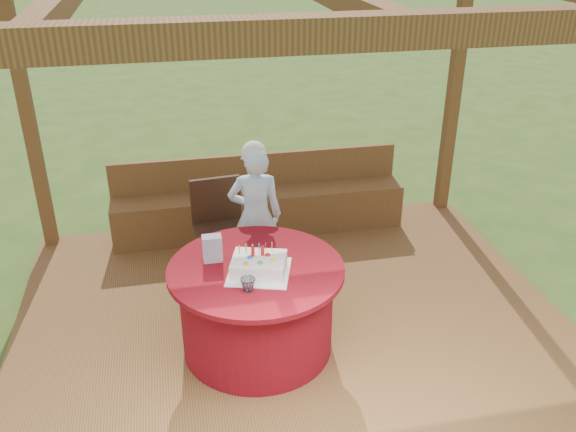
# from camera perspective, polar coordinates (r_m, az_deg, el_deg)

# --- Properties ---
(ground) EXTENTS (60.00, 60.00, 0.00)m
(ground) POSITION_cam_1_polar(r_m,az_deg,el_deg) (5.14, 0.58, -11.27)
(ground) COLOR #33521B
(ground) RESTS_ON ground
(deck) EXTENTS (4.50, 4.00, 0.12)m
(deck) POSITION_cam_1_polar(r_m,az_deg,el_deg) (5.10, 0.58, -10.73)
(deck) COLOR brown
(deck) RESTS_ON ground
(pergola) EXTENTS (4.50, 4.00, 2.72)m
(pergola) POSITION_cam_1_polar(r_m,az_deg,el_deg) (4.13, 0.74, 16.17)
(pergola) COLOR brown
(pergola) RESTS_ON deck
(bench) EXTENTS (3.00, 0.42, 0.80)m
(bench) POSITION_cam_1_polar(r_m,az_deg,el_deg) (6.38, -2.69, 0.84)
(bench) COLOR brown
(bench) RESTS_ON deck
(table) EXTENTS (1.30, 1.30, 0.72)m
(table) POSITION_cam_1_polar(r_m,az_deg,el_deg) (4.65, -2.93, -8.50)
(table) COLOR maroon
(table) RESTS_ON deck
(chair) EXTENTS (0.50, 0.50, 0.91)m
(chair) POSITION_cam_1_polar(r_m,az_deg,el_deg) (5.53, -6.42, -0.70)
(chair) COLOR #351D10
(chair) RESTS_ON deck
(elderly_woman) EXTENTS (0.50, 0.36, 1.34)m
(elderly_woman) POSITION_cam_1_polar(r_m,az_deg,el_deg) (5.33, -3.07, 0.25)
(elderly_woman) COLOR #A6D3F7
(elderly_woman) RESTS_ON deck
(birthday_cake) EXTENTS (0.54, 0.54, 0.19)m
(birthday_cake) POSITION_cam_1_polar(r_m,az_deg,el_deg) (4.36, -2.74, -4.61)
(birthday_cake) COLOR white
(birthday_cake) RESTS_ON table
(gift_bag) EXTENTS (0.14, 0.09, 0.20)m
(gift_bag) POSITION_cam_1_polar(r_m,az_deg,el_deg) (4.51, -7.10, -3.03)
(gift_bag) COLOR #C57FB4
(gift_bag) RESTS_ON table
(drinking_glass) EXTENTS (0.14, 0.14, 0.10)m
(drinking_glass) POSITION_cam_1_polar(r_m,az_deg,el_deg) (4.17, -3.77, -6.44)
(drinking_glass) COLOR silver
(drinking_glass) RESTS_ON table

